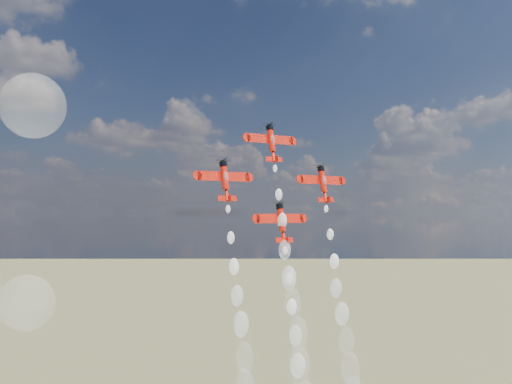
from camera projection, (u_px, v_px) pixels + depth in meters
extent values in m
cylinder|color=red|center=(271.00, 140.00, 151.93)|extent=(1.61, 2.86, 6.18)
cylinder|color=black|center=(270.00, 128.00, 152.63)|extent=(1.84, 2.04, 1.52)
cube|color=red|center=(270.00, 139.00, 152.34)|extent=(14.01, 0.74, 2.30)
cube|color=white|center=(257.00, 138.00, 150.45)|extent=(5.51, 0.17, 0.62)
cube|color=white|center=(282.00, 140.00, 154.46)|extent=(5.51, 0.17, 0.62)
cube|color=red|center=(274.00, 159.00, 150.67)|extent=(5.05, 0.41, 1.26)
cube|color=red|center=(276.00, 159.00, 149.91)|extent=(0.16, 2.23, 1.88)
ellipsoid|color=silver|center=(273.00, 140.00, 151.39)|extent=(1.26, 1.71, 3.02)
cone|color=red|center=(273.00, 156.00, 150.96)|extent=(1.61, 2.21, 3.26)
cylinder|color=red|center=(225.00, 177.00, 141.89)|extent=(1.61, 2.86, 6.18)
cylinder|color=black|center=(223.00, 164.00, 142.59)|extent=(1.84, 2.04, 1.52)
cube|color=red|center=(224.00, 176.00, 142.30)|extent=(14.01, 0.74, 2.30)
cube|color=white|center=(209.00, 176.00, 140.41)|extent=(5.51, 0.17, 0.62)
cube|color=white|center=(237.00, 177.00, 144.41)|extent=(5.51, 0.17, 0.62)
cube|color=red|center=(227.00, 198.00, 140.63)|extent=(5.05, 0.41, 1.26)
cube|color=red|center=(229.00, 198.00, 139.87)|extent=(0.16, 2.23, 1.88)
ellipsoid|color=silver|center=(226.00, 177.00, 141.35)|extent=(1.26, 1.71, 3.02)
cone|color=red|center=(227.00, 195.00, 140.92)|extent=(1.61, 2.21, 3.26)
cylinder|color=red|center=(323.00, 181.00, 157.49)|extent=(1.61, 2.86, 6.18)
cylinder|color=black|center=(321.00, 169.00, 158.19)|extent=(1.84, 2.04, 1.52)
cube|color=red|center=(321.00, 180.00, 157.90)|extent=(14.01, 0.74, 2.30)
cube|color=white|center=(310.00, 180.00, 156.01)|extent=(5.51, 0.17, 0.62)
cube|color=white|center=(332.00, 181.00, 160.01)|extent=(5.51, 0.17, 0.62)
cube|color=red|center=(326.00, 200.00, 156.23)|extent=(5.05, 0.41, 1.26)
cube|color=red|center=(328.00, 200.00, 155.47)|extent=(0.16, 2.23, 1.88)
ellipsoid|color=silver|center=(324.00, 181.00, 156.95)|extent=(1.26, 1.71, 3.02)
cone|color=red|center=(325.00, 196.00, 156.52)|extent=(1.61, 2.21, 3.26)
cylinder|color=red|center=(281.00, 219.00, 147.45)|extent=(1.61, 2.86, 6.18)
cylinder|color=black|center=(280.00, 207.00, 148.15)|extent=(1.84, 2.04, 1.52)
cube|color=red|center=(280.00, 218.00, 147.85)|extent=(14.01, 0.74, 2.30)
cube|color=white|center=(267.00, 219.00, 145.96)|extent=(5.51, 0.17, 0.62)
cube|color=white|center=(292.00, 218.00, 149.97)|extent=(5.51, 0.17, 0.62)
cube|color=red|center=(284.00, 240.00, 146.19)|extent=(5.05, 0.41, 1.26)
cube|color=red|center=(286.00, 240.00, 145.43)|extent=(0.16, 2.23, 1.88)
ellipsoid|color=silver|center=(283.00, 219.00, 146.91)|extent=(1.26, 1.71, 3.02)
cone|color=red|center=(284.00, 236.00, 146.48)|extent=(1.61, 2.21, 3.26)
sphere|color=white|center=(275.00, 168.00, 150.21)|extent=(1.07, 1.07, 1.07)
sphere|color=white|center=(279.00, 195.00, 148.93)|extent=(1.65, 1.65, 1.65)
sphere|color=white|center=(282.00, 221.00, 147.26)|extent=(2.22, 2.22, 2.22)
sphere|color=white|center=(285.00, 250.00, 145.71)|extent=(2.80, 2.80, 2.80)
sphere|color=white|center=(289.00, 278.00, 144.18)|extent=(3.37, 3.37, 3.37)
sphere|color=white|center=(292.00, 303.00, 143.06)|extent=(3.95, 3.95, 3.95)
sphere|color=white|center=(298.00, 333.00, 141.30)|extent=(4.52, 4.52, 4.52)
sphere|color=white|center=(299.00, 365.00, 140.39)|extent=(5.10, 5.10, 5.10)
sphere|color=white|center=(228.00, 209.00, 140.28)|extent=(1.07, 1.07, 1.07)
sphere|color=white|center=(231.00, 238.00, 138.73)|extent=(1.65, 1.65, 1.65)
sphere|color=white|center=(234.00, 267.00, 137.49)|extent=(2.22, 2.22, 2.22)
sphere|color=white|center=(237.00, 296.00, 136.17)|extent=(2.80, 2.80, 2.80)
sphere|color=white|center=(241.00, 324.00, 133.99)|extent=(3.37, 3.37, 3.37)
sphere|color=white|center=(245.00, 357.00, 133.53)|extent=(3.95, 3.95, 3.95)
sphere|color=white|center=(326.00, 209.00, 155.85)|extent=(1.07, 1.07, 1.07)
sphere|color=white|center=(330.00, 234.00, 154.16)|extent=(1.65, 1.65, 1.65)
sphere|color=white|center=(334.00, 261.00, 152.67)|extent=(2.22, 2.22, 2.22)
sphere|color=white|center=(336.00, 288.00, 151.50)|extent=(2.80, 2.80, 2.80)
sphere|color=white|center=(342.00, 314.00, 149.77)|extent=(3.37, 3.37, 3.37)
sphere|color=white|center=(346.00, 341.00, 148.29)|extent=(3.95, 3.95, 3.95)
sphere|color=white|center=(350.00, 369.00, 146.63)|extent=(4.52, 4.52, 4.52)
sphere|color=white|center=(285.00, 250.00, 145.64)|extent=(1.07, 1.07, 1.07)
sphere|color=white|center=(289.00, 279.00, 144.24)|extent=(1.65, 1.65, 1.65)
sphere|color=white|center=(292.00, 307.00, 142.68)|extent=(2.22, 2.22, 2.22)
sphere|color=white|center=(295.00, 335.00, 140.94)|extent=(2.80, 2.80, 2.80)
sphere|color=white|center=(298.00, 366.00, 140.03)|extent=(3.37, 3.37, 3.37)
sphere|color=white|center=(33.00, 106.00, 122.68)|extent=(13.38, 13.38, 13.38)
sphere|color=white|center=(27.00, 303.00, 131.34)|extent=(12.33, 12.33, 12.33)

